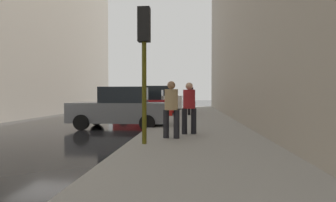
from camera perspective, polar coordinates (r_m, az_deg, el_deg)
ground_plane at (r=11.68m, az=-24.55°, el=-5.91°), size 120.00×120.00×0.00m
sidewalk at (r=10.15m, az=6.55°, el=-6.44°), size 4.00×40.00×0.15m
parked_gray_coupe at (r=11.72m, az=-10.22°, el=-1.61°), size 4.22×2.10×1.79m
parked_red_hatchback at (r=18.22m, az=-4.67°, el=-0.54°), size 4.23×2.11×1.79m
parked_white_van at (r=23.87m, az=-2.33°, el=0.35°), size 4.63×2.11×2.25m
fire_hydrant at (r=16.32m, az=0.57°, el=-1.99°), size 0.42×0.22×0.70m
traffic_light at (r=7.09m, az=-5.21°, el=11.97°), size 0.32×0.32×3.60m
pedestrian_in_red_jacket at (r=8.72m, az=4.62°, el=-0.93°), size 0.53×0.50×1.71m
pedestrian_in_tan_coat at (r=7.84m, az=0.72°, el=-1.18°), size 0.52×0.46×1.71m
pedestrian_with_fedora at (r=16.95m, az=5.15°, el=0.29°), size 0.53×0.48×1.78m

